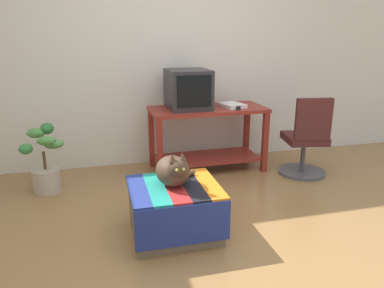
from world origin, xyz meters
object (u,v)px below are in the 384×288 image
object	(u,v)px
ottoman_with_blanket	(175,210)
stapler	(237,107)
tv_monitor	(188,90)
keyboard	(194,110)
office_chair	(306,142)
cat	(174,170)
potted_plant	(45,165)
desk	(207,128)
book	(232,105)

from	to	relation	value
ottoman_with_blanket	stapler	distance (m)	1.59
tv_monitor	keyboard	distance (m)	0.25
office_chair	cat	bearing A→B (deg)	36.89
potted_plant	stapler	xyz separation A→B (m)	(2.01, 0.05, 0.47)
desk	ottoman_with_blanket	xyz separation A→B (m)	(-0.66, -1.32, -0.29)
potted_plant	stapler	world-z (taller)	stapler
tv_monitor	potted_plant	distance (m)	1.67
office_chair	ottoman_with_blanket	bearing A→B (deg)	37.30
desk	tv_monitor	size ratio (longest dim) A/B	2.55
tv_monitor	potted_plant	size ratio (longest dim) A/B	0.75
office_chair	stapler	bearing A→B (deg)	-12.64
stapler	potted_plant	bearing A→B (deg)	174.50
keyboard	cat	size ratio (longest dim) A/B	1.07
ottoman_with_blanket	cat	xyz separation A→B (m)	(0.00, 0.02, 0.32)
tv_monitor	office_chair	world-z (taller)	tv_monitor
desk	office_chair	size ratio (longest dim) A/B	1.46
keyboard	stapler	size ratio (longest dim) A/B	3.64
book	desk	bearing A→B (deg)	157.62
tv_monitor	potted_plant	bearing A→B (deg)	-172.36
tv_monitor	potted_plant	xyz separation A→B (m)	(-1.51, -0.24, -0.66)
keyboard	ottoman_with_blanket	world-z (taller)	keyboard
tv_monitor	keyboard	bearing A→B (deg)	-83.88
cat	office_chair	size ratio (longest dim) A/B	0.42
book	stapler	distance (m)	0.13
desk	stapler	xyz separation A→B (m)	(0.28, -0.17, 0.26)
cat	ottoman_with_blanket	bearing A→B (deg)	-97.12
book	potted_plant	distance (m)	2.07
ottoman_with_blanket	stapler	world-z (taller)	stapler
tv_monitor	potted_plant	world-z (taller)	tv_monitor
book	office_chair	size ratio (longest dim) A/B	0.32
office_chair	stapler	xyz separation A→B (m)	(-0.71, 0.29, 0.36)
ottoman_with_blanket	cat	bearing A→B (deg)	88.61
book	stapler	bearing A→B (deg)	-101.84
tv_monitor	cat	distance (m)	1.46
desk	office_chair	bearing A→B (deg)	-26.18
cat	stapler	distance (m)	1.50
cat	stapler	size ratio (longest dim) A/B	3.39
book	cat	xyz separation A→B (m)	(-0.94, -1.27, -0.22)
tv_monitor	book	bearing A→B (deg)	-8.20
office_chair	book	bearing A→B (deg)	-20.77
cat	stapler	world-z (taller)	stapler
desk	stapler	size ratio (longest dim) A/B	11.81
keyboard	ottoman_with_blanket	xyz separation A→B (m)	(-0.47, -1.19, -0.54)
desk	cat	world-z (taller)	desk
keyboard	cat	distance (m)	1.28
ottoman_with_blanket	book	bearing A→B (deg)	53.76
desk	potted_plant	xyz separation A→B (m)	(-1.73, -0.21, -0.22)
ottoman_with_blanket	stapler	bearing A→B (deg)	50.63
tv_monitor	book	world-z (taller)	tv_monitor
keyboard	ottoman_with_blanket	distance (m)	1.38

